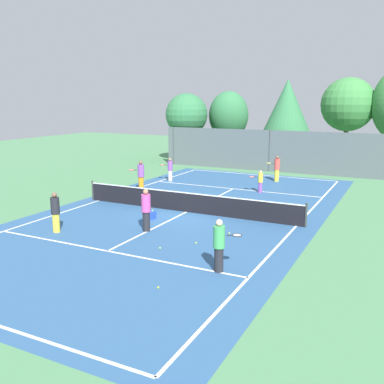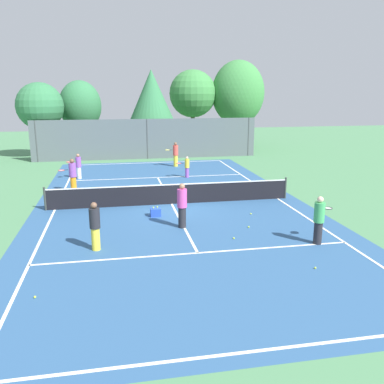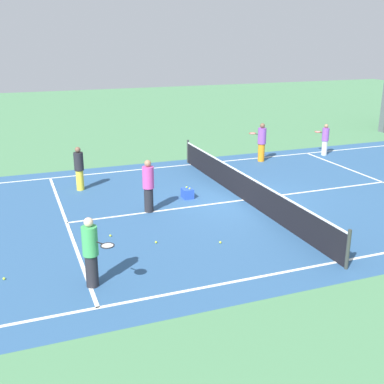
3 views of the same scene
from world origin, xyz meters
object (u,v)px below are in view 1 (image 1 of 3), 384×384
Objects in this scene: tennis_ball_0 at (268,220)px; player_0 at (170,169)px; player_4 at (141,175)px; tennis_ball_5 at (158,288)px; player_2 at (146,210)px; player_3 at (55,212)px; tennis_ball_3 at (196,243)px; ball_crate at (150,215)px; tennis_ball_4 at (160,248)px; tennis_ball_1 at (229,233)px; player_5 at (260,181)px; player_6 at (219,245)px; player_1 at (277,168)px.

player_0 is at bearing 143.61° from tennis_ball_0.
player_4 is 14.39m from tennis_ball_5.
player_3 is (-3.35, -1.83, -0.06)m from player_2.
player_4 reaches higher than tennis_ball_3.
player_2 is at bearing 28.64° from player_3.
player_4 is 6.61m from ball_crate.
tennis_ball_4 is at bearing -53.12° from ball_crate.
player_4 is at bearing 124.75° from player_2.
player_3 is 7.43m from tennis_ball_5.
tennis_ball_0 is at bearing 66.42° from tennis_ball_4.
tennis_ball_1 is at bearing -35.31° from player_4.
tennis_ball_5 is at bearing -61.67° from player_0.
player_6 reaches higher than player_5.
tennis_ball_1 is at bearing -7.36° from ball_crate.
player_1 is 0.96× the size of player_4.
player_2 is 5.81m from tennis_ball_0.
player_2 is 8.51m from player_4.
player_2 is 9.90m from player_5.
player_0 is at bearing 172.58° from player_5.
player_2 is 1.07× the size of player_3.
tennis_ball_0 is (8.98, -6.62, -0.78)m from player_0.
tennis_ball_0 and tennis_ball_5 have the same top height.
player_1 is 1.00× the size of player_6.
player_3 is at bearing -167.97° from tennis_ball_3.
player_1 is 15.46m from tennis_ball_4.
ball_crate reaches higher than tennis_ball_1.
tennis_ball_3 is at bearing 12.03° from player_3.
tennis_ball_1 is at bearing 91.00° from tennis_ball_5.
tennis_ball_1 is at bearing 107.12° from player_6.
tennis_ball_1 is at bearing -106.63° from tennis_ball_0.
tennis_ball_3 is at bearing -85.88° from player_5.
tennis_ball_4 and tennis_ball_5 have the same top height.
player_5 is 8.46m from ball_crate.
tennis_ball_1 is (-1.21, 3.92, -0.88)m from player_6.
player_3 reaches higher than tennis_ball_0.
player_2 is at bearing 134.69° from tennis_ball_4.
player_4 reaches higher than player_5.
tennis_ball_5 is (8.28, -11.73, -0.92)m from player_4.
player_3 is 5.10m from tennis_ball_4.
tennis_ball_4 is (6.51, -12.29, -0.78)m from player_0.
player_2 is 2.11m from ball_crate.
player_1 reaches higher than player_3.
tennis_ball_1 is (1.54, -12.53, -0.88)m from player_1.
player_3 reaches higher than tennis_ball_1.
player_6 is 3.16m from tennis_ball_4.
tennis_ball_5 is at bearing -54.09° from player_2.
player_1 is 16.39m from player_3.
player_4 reaches higher than player_1.
player_5 is 20.45× the size of tennis_ball_4.
tennis_ball_1 and tennis_ball_3 have the same top height.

